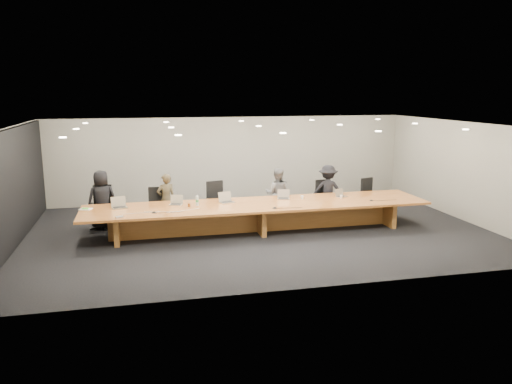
{
  "coord_description": "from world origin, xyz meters",
  "views": [
    {
      "loc": [
        -2.97,
        -12.38,
        3.65
      ],
      "look_at": [
        0.0,
        0.3,
        1.0
      ],
      "focal_mm": 35.0,
      "sensor_mm": 36.0,
      "label": 1
    }
  ],
  "objects_px": {
    "chair_far_right": "(371,195)",
    "laptop_c": "(227,197)",
    "chair_left": "(157,207)",
    "conference_table": "(259,212)",
    "chair_far_left": "(102,207)",
    "water_bottle": "(197,201)",
    "paper_cup_near": "(302,197)",
    "person_b": "(166,199)",
    "laptop_e": "(342,193)",
    "amber_mug": "(189,205)",
    "chair_right": "(326,198)",
    "chair_mid_right": "(283,200)",
    "av_box": "(119,217)",
    "person_c": "(277,194)",
    "paper_cup_far": "(341,197)",
    "chair_mid_left": "(218,202)",
    "person_a": "(102,199)",
    "laptop_a": "(119,202)",
    "laptop_b": "(176,200)",
    "mic_right": "(371,200)",
    "mic_center": "(275,208)",
    "mic_left": "(154,212)"
  },
  "relations": [
    {
      "from": "chair_far_right",
      "to": "laptop_c",
      "type": "distance_m",
      "value": 4.72
    },
    {
      "from": "chair_mid_left",
      "to": "chair_mid_right",
      "type": "xyz_separation_m",
      "value": [
        1.92,
        0.04,
        -0.06
      ]
    },
    {
      "from": "person_b",
      "to": "laptop_e",
      "type": "bearing_deg",
      "value": 154.25
    },
    {
      "from": "conference_table",
      "to": "chair_far_left",
      "type": "bearing_deg",
      "value": 162.61
    },
    {
      "from": "person_a",
      "to": "paper_cup_far",
      "type": "distance_m",
      "value": 6.49
    },
    {
      "from": "mic_left",
      "to": "chair_mid_left",
      "type": "bearing_deg",
      "value": 41.25
    },
    {
      "from": "chair_far_left",
      "to": "person_a",
      "type": "relative_size",
      "value": 0.74
    },
    {
      "from": "chair_right",
      "to": "mic_left",
      "type": "xyz_separation_m",
      "value": [
        -5.02,
        -1.57,
        0.22
      ]
    },
    {
      "from": "person_c",
      "to": "laptop_a",
      "type": "relative_size",
      "value": 4.03
    },
    {
      "from": "person_c",
      "to": "paper_cup_far",
      "type": "height_order",
      "value": "person_c"
    },
    {
      "from": "chair_far_right",
      "to": "laptop_a",
      "type": "relative_size",
      "value": 2.92
    },
    {
      "from": "water_bottle",
      "to": "paper_cup_near",
      "type": "height_order",
      "value": "water_bottle"
    },
    {
      "from": "chair_mid_right",
      "to": "person_a",
      "type": "relative_size",
      "value": 0.66
    },
    {
      "from": "chair_mid_right",
      "to": "av_box",
      "type": "distance_m",
      "value": 4.92
    },
    {
      "from": "paper_cup_near",
      "to": "chair_far_left",
      "type": "bearing_deg",
      "value": 169.54
    },
    {
      "from": "paper_cup_near",
      "to": "paper_cup_far",
      "type": "bearing_deg",
      "value": -7.64
    },
    {
      "from": "chair_far_left",
      "to": "person_c",
      "type": "bearing_deg",
      "value": 3.76
    },
    {
      "from": "chair_right",
      "to": "person_a",
      "type": "height_order",
      "value": "person_a"
    },
    {
      "from": "chair_mid_right",
      "to": "person_c",
      "type": "xyz_separation_m",
      "value": [
        -0.18,
        -0.01,
        0.21
      ]
    },
    {
      "from": "chair_far_left",
      "to": "chair_right",
      "type": "xyz_separation_m",
      "value": [
        6.34,
        -0.11,
        -0.04
      ]
    },
    {
      "from": "conference_table",
      "to": "person_a",
      "type": "distance_m",
      "value": 4.22
    },
    {
      "from": "av_box",
      "to": "person_b",
      "type": "bearing_deg",
      "value": 44.34
    },
    {
      "from": "chair_far_left",
      "to": "chair_mid_right",
      "type": "bearing_deg",
      "value": 3.89
    },
    {
      "from": "laptop_c",
      "to": "chair_left",
      "type": "bearing_deg",
      "value": 136.16
    },
    {
      "from": "chair_right",
      "to": "chair_far_right",
      "type": "bearing_deg",
      "value": -4.0
    },
    {
      "from": "laptop_b",
      "to": "mic_right",
      "type": "xyz_separation_m",
      "value": [
        5.16,
        -0.69,
        -0.11
      ]
    },
    {
      "from": "chair_mid_right",
      "to": "paper_cup_near",
      "type": "height_order",
      "value": "chair_mid_right"
    },
    {
      "from": "chair_left",
      "to": "laptop_a",
      "type": "distance_m",
      "value": 1.33
    },
    {
      "from": "chair_mid_right",
      "to": "laptop_e",
      "type": "distance_m",
      "value": 1.73
    },
    {
      "from": "chair_far_left",
      "to": "person_a",
      "type": "distance_m",
      "value": 0.21
    },
    {
      "from": "laptop_e",
      "to": "amber_mug",
      "type": "distance_m",
      "value": 4.27
    },
    {
      "from": "person_c",
      "to": "mic_right",
      "type": "height_order",
      "value": "person_c"
    },
    {
      "from": "laptop_b",
      "to": "mic_center",
      "type": "bearing_deg",
      "value": -3.08
    },
    {
      "from": "chair_left",
      "to": "person_a",
      "type": "height_order",
      "value": "person_a"
    },
    {
      "from": "chair_mid_right",
      "to": "mic_center",
      "type": "relative_size",
      "value": 7.97
    },
    {
      "from": "person_b",
      "to": "laptop_c",
      "type": "distance_m",
      "value": 1.81
    },
    {
      "from": "mic_right",
      "to": "paper_cup_near",
      "type": "bearing_deg",
      "value": 160.06
    },
    {
      "from": "chair_right",
      "to": "mic_center",
      "type": "xyz_separation_m",
      "value": [
        -2.05,
        -1.77,
        0.22
      ]
    },
    {
      "from": "chair_left",
      "to": "person_c",
      "type": "distance_m",
      "value": 3.43
    },
    {
      "from": "chair_left",
      "to": "laptop_c",
      "type": "height_order",
      "value": "chair_left"
    },
    {
      "from": "person_c",
      "to": "chair_mid_left",
      "type": "bearing_deg",
      "value": 21.12
    },
    {
      "from": "conference_table",
      "to": "laptop_a",
      "type": "xyz_separation_m",
      "value": [
        -3.53,
        0.3,
        0.37
      ]
    },
    {
      "from": "laptop_c",
      "to": "water_bottle",
      "type": "xyz_separation_m",
      "value": [
        -0.81,
        -0.14,
        -0.02
      ]
    },
    {
      "from": "chair_mid_left",
      "to": "laptop_c",
      "type": "xyz_separation_m",
      "value": [
        0.1,
        -0.88,
        0.31
      ]
    },
    {
      "from": "paper_cup_far",
      "to": "mic_left",
      "type": "bearing_deg",
      "value": -173.82
    },
    {
      "from": "person_c",
      "to": "amber_mug",
      "type": "bearing_deg",
      "value": 43.27
    },
    {
      "from": "chair_far_right",
      "to": "person_b",
      "type": "height_order",
      "value": "person_b"
    },
    {
      "from": "amber_mug",
      "to": "chair_right",
      "type": "bearing_deg",
      "value": 14.78
    },
    {
      "from": "person_a",
      "to": "person_c",
      "type": "distance_m",
      "value": 4.86
    },
    {
      "from": "chair_far_right",
      "to": "paper_cup_far",
      "type": "height_order",
      "value": "chair_far_right"
    }
  ]
}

